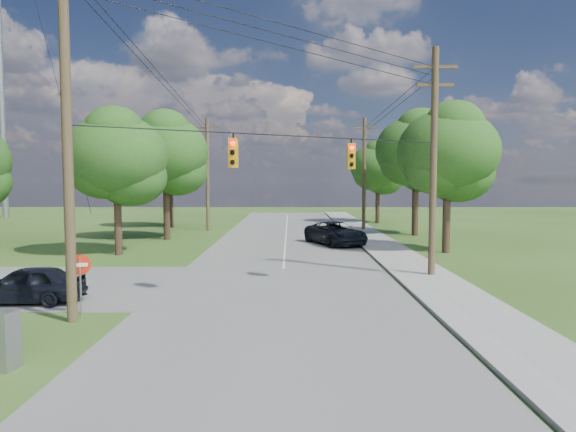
{
  "coord_description": "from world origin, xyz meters",
  "views": [
    {
      "loc": [
        2.32,
        -15.61,
        4.49
      ],
      "look_at": [
        2.24,
        5.0,
        3.05
      ],
      "focal_mm": 32.0,
      "sensor_mm": 36.0,
      "label": 1
    }
  ],
  "objects_px": {
    "pole_ne": "(434,159)",
    "car_main_north": "(336,233)",
    "do_not_enter_sign": "(80,271)",
    "pole_north_w": "(207,173)",
    "pole_sw": "(67,124)",
    "pole_north_e": "(364,173)",
    "car_cross_dark": "(26,284)"
  },
  "relations": [
    {
      "from": "pole_sw",
      "to": "pole_north_w",
      "type": "bearing_deg",
      "value": 90.77
    },
    {
      "from": "pole_ne",
      "to": "pole_north_e",
      "type": "height_order",
      "value": "pole_ne"
    },
    {
      "from": "pole_ne",
      "to": "car_cross_dark",
      "type": "xyz_separation_m",
      "value": [
        -16.13,
        -5.3,
        -4.75
      ]
    },
    {
      "from": "pole_north_w",
      "to": "do_not_enter_sign",
      "type": "xyz_separation_m",
      "value": [
        0.44,
        -29.0,
        -3.6
      ]
    },
    {
      "from": "pole_north_w",
      "to": "pole_ne",
      "type": "bearing_deg",
      "value": -57.71
    },
    {
      "from": "pole_ne",
      "to": "pole_north_e",
      "type": "distance_m",
      "value": 22.0
    },
    {
      "from": "pole_ne",
      "to": "pole_north_e",
      "type": "bearing_deg",
      "value": 90.0
    },
    {
      "from": "pole_ne",
      "to": "do_not_enter_sign",
      "type": "xyz_separation_m",
      "value": [
        -13.46,
        -7.0,
        -3.94
      ]
    },
    {
      "from": "pole_ne",
      "to": "car_main_north",
      "type": "distance_m",
      "value": 13.18
    },
    {
      "from": "car_main_north",
      "to": "do_not_enter_sign",
      "type": "bearing_deg",
      "value": -140.9
    },
    {
      "from": "pole_sw",
      "to": "car_main_north",
      "type": "bearing_deg",
      "value": 62.57
    },
    {
      "from": "pole_north_e",
      "to": "car_main_north",
      "type": "bearing_deg",
      "value": -108.53
    },
    {
      "from": "pole_ne",
      "to": "pole_north_w",
      "type": "distance_m",
      "value": 26.03
    },
    {
      "from": "pole_north_e",
      "to": "car_cross_dark",
      "type": "relative_size",
      "value": 2.48
    },
    {
      "from": "pole_sw",
      "to": "pole_north_e",
      "type": "distance_m",
      "value": 32.55
    },
    {
      "from": "pole_north_e",
      "to": "pole_ne",
      "type": "bearing_deg",
      "value": -90.0
    },
    {
      "from": "pole_sw",
      "to": "car_main_north",
      "type": "relative_size",
      "value": 2.13
    },
    {
      "from": "pole_ne",
      "to": "do_not_enter_sign",
      "type": "height_order",
      "value": "pole_ne"
    },
    {
      "from": "do_not_enter_sign",
      "to": "pole_north_w",
      "type": "bearing_deg",
      "value": 75.35
    },
    {
      "from": "car_main_north",
      "to": "pole_sw",
      "type": "bearing_deg",
      "value": -140.25
    },
    {
      "from": "do_not_enter_sign",
      "to": "car_cross_dark",
      "type": "bearing_deg",
      "value": 131.97
    },
    {
      "from": "pole_sw",
      "to": "pole_ne",
      "type": "relative_size",
      "value": 1.14
    },
    {
      "from": "do_not_enter_sign",
      "to": "pole_ne",
      "type": "bearing_deg",
      "value": 11.96
    },
    {
      "from": "pole_north_e",
      "to": "pole_sw",
      "type": "bearing_deg",
      "value": -114.52
    },
    {
      "from": "pole_sw",
      "to": "pole_ne",
      "type": "height_order",
      "value": "pole_sw"
    },
    {
      "from": "pole_north_e",
      "to": "do_not_enter_sign",
      "type": "xyz_separation_m",
      "value": [
        -13.46,
        -29.0,
        -3.6
      ]
    },
    {
      "from": "pole_ne",
      "to": "car_main_north",
      "type": "bearing_deg",
      "value": 106.0
    },
    {
      "from": "car_cross_dark",
      "to": "do_not_enter_sign",
      "type": "height_order",
      "value": "do_not_enter_sign"
    },
    {
      "from": "pole_ne",
      "to": "do_not_enter_sign",
      "type": "distance_m",
      "value": 15.68
    },
    {
      "from": "pole_ne",
      "to": "pole_sw",
      "type": "bearing_deg",
      "value": -150.62
    },
    {
      "from": "pole_north_e",
      "to": "pole_north_w",
      "type": "relative_size",
      "value": 1.0
    },
    {
      "from": "pole_ne",
      "to": "pole_north_e",
      "type": "xyz_separation_m",
      "value": [
        -0.0,
        22.0,
        -0.34
      ]
    }
  ]
}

